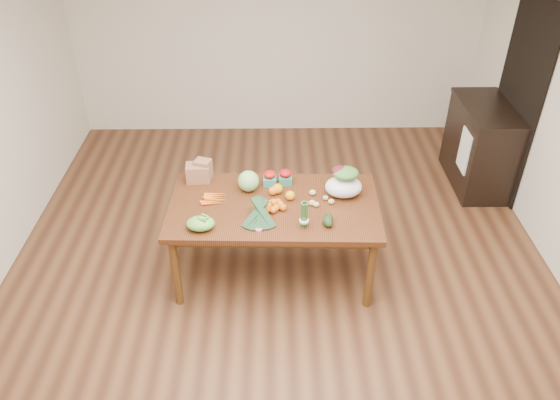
{
  "coord_description": "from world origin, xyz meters",
  "views": [
    {
      "loc": [
        -0.05,
        -3.57,
        3.41
      ],
      "look_at": [
        -0.0,
        0.0,
        0.92
      ],
      "focal_mm": 35.0,
      "sensor_mm": 36.0,
      "label": 1
    }
  ],
  "objects_px": {
    "cabinet": "(480,146)",
    "paper_bag": "(198,171)",
    "kale_bunch": "(259,215)",
    "mandarin_cluster": "(274,204)",
    "salad_bag": "(344,183)",
    "dining_table": "(274,239)",
    "asparagus_bundle": "(304,214)",
    "cabbage": "(248,181)"
  },
  "relations": [
    {
      "from": "cabinet",
      "to": "paper_bag",
      "type": "bearing_deg",
      "value": -159.68
    },
    {
      "from": "cabinet",
      "to": "paper_bag",
      "type": "distance_m",
      "value": 3.16
    },
    {
      "from": "paper_bag",
      "to": "kale_bunch",
      "type": "xyz_separation_m",
      "value": [
        0.55,
        -0.65,
        -0.02
      ]
    },
    {
      "from": "mandarin_cluster",
      "to": "kale_bunch",
      "type": "height_order",
      "value": "kale_bunch"
    },
    {
      "from": "salad_bag",
      "to": "paper_bag",
      "type": "bearing_deg",
      "value": 168.58
    },
    {
      "from": "mandarin_cluster",
      "to": "dining_table",
      "type": "bearing_deg",
      "value": 93.75
    },
    {
      "from": "dining_table",
      "to": "cabinet",
      "type": "relative_size",
      "value": 1.73
    },
    {
      "from": "cabinet",
      "to": "asparagus_bundle",
      "type": "relative_size",
      "value": 4.08
    },
    {
      "from": "mandarin_cluster",
      "to": "cabinet",
      "type": "bearing_deg",
      "value": 34.11
    },
    {
      "from": "dining_table",
      "to": "kale_bunch",
      "type": "xyz_separation_m",
      "value": [
        -0.12,
        -0.26,
        0.45
      ]
    },
    {
      "from": "cabinet",
      "to": "asparagus_bundle",
      "type": "bearing_deg",
      "value": -138.68
    },
    {
      "from": "salad_bag",
      "to": "mandarin_cluster",
      "type": "bearing_deg",
      "value": -162.34
    },
    {
      "from": "paper_bag",
      "to": "mandarin_cluster",
      "type": "bearing_deg",
      "value": -33.34
    },
    {
      "from": "kale_bunch",
      "to": "paper_bag",
      "type": "bearing_deg",
      "value": 132.48
    },
    {
      "from": "kale_bunch",
      "to": "dining_table",
      "type": "bearing_deg",
      "value": 67.51
    },
    {
      "from": "dining_table",
      "to": "salad_bag",
      "type": "bearing_deg",
      "value": 13.9
    },
    {
      "from": "mandarin_cluster",
      "to": "kale_bunch",
      "type": "relative_size",
      "value": 0.45
    },
    {
      "from": "cabbage",
      "to": "asparagus_bundle",
      "type": "bearing_deg",
      "value": -49.54
    },
    {
      "from": "asparagus_bundle",
      "to": "salad_bag",
      "type": "relative_size",
      "value": 0.79
    },
    {
      "from": "dining_table",
      "to": "salad_bag",
      "type": "distance_m",
      "value": 0.79
    },
    {
      "from": "kale_bunch",
      "to": "cabinet",
      "type": "bearing_deg",
      "value": 37.82
    },
    {
      "from": "cabbage",
      "to": "mandarin_cluster",
      "type": "height_order",
      "value": "cabbage"
    },
    {
      "from": "cabbage",
      "to": "kale_bunch",
      "type": "height_order",
      "value": "cabbage"
    },
    {
      "from": "kale_bunch",
      "to": "salad_bag",
      "type": "relative_size",
      "value": 1.26
    },
    {
      "from": "cabinet",
      "to": "kale_bunch",
      "type": "relative_size",
      "value": 2.55
    },
    {
      "from": "dining_table",
      "to": "mandarin_cluster",
      "type": "relative_size",
      "value": 9.79
    },
    {
      "from": "dining_table",
      "to": "paper_bag",
      "type": "distance_m",
      "value": 0.91
    },
    {
      "from": "paper_bag",
      "to": "kale_bunch",
      "type": "relative_size",
      "value": 0.69
    },
    {
      "from": "kale_bunch",
      "to": "cabbage",
      "type": "bearing_deg",
      "value": 103.52
    },
    {
      "from": "dining_table",
      "to": "kale_bunch",
      "type": "distance_m",
      "value": 0.54
    },
    {
      "from": "mandarin_cluster",
      "to": "asparagus_bundle",
      "type": "height_order",
      "value": "asparagus_bundle"
    },
    {
      "from": "paper_bag",
      "to": "dining_table",
      "type": "bearing_deg",
      "value": -29.73
    },
    {
      "from": "paper_bag",
      "to": "salad_bag",
      "type": "height_order",
      "value": "salad_bag"
    },
    {
      "from": "salad_bag",
      "to": "kale_bunch",
      "type": "bearing_deg",
      "value": -151.44
    },
    {
      "from": "cabinet",
      "to": "mandarin_cluster",
      "type": "relative_size",
      "value": 5.67
    },
    {
      "from": "paper_bag",
      "to": "mandarin_cluster",
      "type": "relative_size",
      "value": 1.53
    },
    {
      "from": "dining_table",
      "to": "cabbage",
      "type": "distance_m",
      "value": 0.56
    },
    {
      "from": "cabbage",
      "to": "kale_bunch",
      "type": "bearing_deg",
      "value": -78.3
    },
    {
      "from": "cabbage",
      "to": "kale_bunch",
      "type": "xyz_separation_m",
      "value": [
        0.1,
        -0.48,
        -0.01
      ]
    },
    {
      "from": "dining_table",
      "to": "cabbage",
      "type": "xyz_separation_m",
      "value": [
        -0.22,
        0.22,
        0.47
      ]
    },
    {
      "from": "cabinet",
      "to": "cabbage",
      "type": "relative_size",
      "value": 5.53
    },
    {
      "from": "dining_table",
      "to": "asparagus_bundle",
      "type": "bearing_deg",
      "value": -50.89
    }
  ]
}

